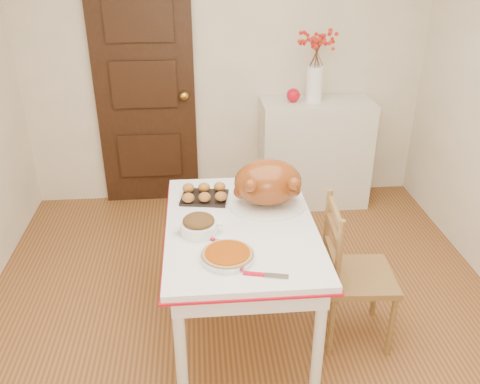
{
  "coord_description": "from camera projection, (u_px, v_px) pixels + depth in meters",
  "views": [
    {
      "loc": [
        -0.26,
        -2.37,
        2.23
      ],
      "look_at": [
        -0.04,
        0.17,
        0.94
      ],
      "focal_mm": 38.06,
      "sensor_mm": 36.0,
      "label": 1
    }
  ],
  "objects": [
    {
      "name": "floor",
      "position": [
        249.0,
        339.0,
        3.14
      ],
      "size": [
        3.5,
        4.0,
        0.0
      ],
      "primitive_type": "cube",
      "color": "#5E3317",
      "rests_on": "ground"
    },
    {
      "name": "wall_back",
      "position": [
        226.0,
        63.0,
        4.35
      ],
      "size": [
        3.5,
        0.0,
        2.5
      ],
      "primitive_type": "cube",
      "color": "beige",
      "rests_on": "ground"
    },
    {
      "name": "door_back",
      "position": [
        145.0,
        91.0,
        4.37
      ],
      "size": [
        0.85,
        0.06,
        2.06
      ],
      "primitive_type": "cube",
      "color": "black",
      "rests_on": "ground"
    },
    {
      "name": "sideboard",
      "position": [
        314.0,
        153.0,
        4.56
      ],
      "size": [
        0.96,
        0.43,
        0.96
      ],
      "primitive_type": "cube",
      "color": "beige",
      "rests_on": "floor"
    },
    {
      "name": "kitchen_table",
      "position": [
        241.0,
        278.0,
        3.07
      ],
      "size": [
        0.87,
        1.26,
        0.76
      ],
      "primitive_type": null,
      "color": "white",
      "rests_on": "floor"
    },
    {
      "name": "chair_oak",
      "position": [
        359.0,
        273.0,
        2.97
      ],
      "size": [
        0.43,
        0.43,
        0.92
      ],
      "primitive_type": null,
      "rotation": [
        0.0,
        0.0,
        1.51
      ],
      "color": "olive",
      "rests_on": "floor"
    },
    {
      "name": "berry_vase",
      "position": [
        316.0,
        65.0,
        4.2
      ],
      "size": [
        0.32,
        0.32,
        0.62
      ],
      "primitive_type": null,
      "color": "white",
      "rests_on": "sideboard"
    },
    {
      "name": "apple",
      "position": [
        293.0,
        95.0,
        4.3
      ],
      "size": [
        0.12,
        0.12,
        0.12
      ],
      "primitive_type": "sphere",
      "color": "red",
      "rests_on": "sideboard"
    },
    {
      "name": "turkey_platter",
      "position": [
        268.0,
        185.0,
        3.01
      ],
      "size": [
        0.53,
        0.46,
        0.3
      ],
      "primitive_type": null,
      "rotation": [
        0.0,
        0.0,
        0.2
      ],
      "color": "brown",
      "rests_on": "kitchen_table"
    },
    {
      "name": "pumpkin_pie",
      "position": [
        227.0,
        255.0,
        2.57
      ],
      "size": [
        0.3,
        0.3,
        0.06
      ],
      "primitive_type": "cylinder",
      "rotation": [
        0.0,
        0.0,
        -0.1
      ],
      "color": "#893504",
      "rests_on": "kitchen_table"
    },
    {
      "name": "stuffing_dish",
      "position": [
        199.0,
        225.0,
        2.79
      ],
      "size": [
        0.29,
        0.25,
        0.1
      ],
      "primitive_type": null,
      "rotation": [
        0.0,
        0.0,
        0.17
      ],
      "color": "#523818",
      "rests_on": "kitchen_table"
    },
    {
      "name": "rolls_tray",
      "position": [
        204.0,
        193.0,
        3.16
      ],
      "size": [
        0.32,
        0.27,
        0.08
      ],
      "primitive_type": null,
      "rotation": [
        0.0,
        0.0,
        -0.17
      ],
      "color": "#A25E2B",
      "rests_on": "kitchen_table"
    },
    {
      "name": "pie_server",
      "position": [
        266.0,
        275.0,
        2.45
      ],
      "size": [
        0.23,
        0.11,
        0.01
      ],
      "primitive_type": null,
      "rotation": [
        0.0,
        0.0,
        -0.23
      ],
      "color": "silver",
      "rests_on": "kitchen_table"
    },
    {
      "name": "carving_knife",
      "position": [
        220.0,
        241.0,
        2.72
      ],
      "size": [
        0.22,
        0.17,
        0.01
      ],
      "primitive_type": null,
      "rotation": [
        0.0,
        0.0,
        -0.56
      ],
      "color": "silver",
      "rests_on": "kitchen_table"
    },
    {
      "name": "drinking_glass",
      "position": [
        248.0,
        178.0,
        3.33
      ],
      "size": [
        0.06,
        0.06,
        0.1
      ],
      "primitive_type": "cylinder",
      "rotation": [
        0.0,
        0.0,
        0.0
      ],
      "color": "white",
      "rests_on": "kitchen_table"
    },
    {
      "name": "shaker_pair",
      "position": [
        284.0,
        180.0,
        3.31
      ],
      "size": [
        0.1,
        0.07,
        0.09
      ],
      "primitive_type": null,
      "rotation": [
        0.0,
        0.0,
        -0.36
      ],
      "color": "white",
      "rests_on": "kitchen_table"
    }
  ]
}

